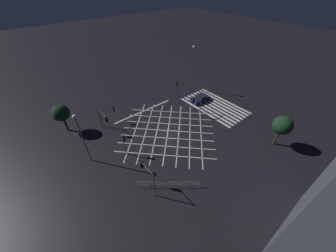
{
  "coord_description": "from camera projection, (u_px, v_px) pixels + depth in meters",
  "views": [
    {
      "loc": [
        -18.11,
        14.79,
        20.26
      ],
      "look_at": [
        0.0,
        0.0,
        0.97
      ],
      "focal_mm": 20.0,
      "sensor_mm": 36.0,
      "label": 1
    }
  ],
  "objects": [
    {
      "name": "traffic_light_median_north",
      "position": [
        124.0,
        141.0,
        25.38
      ],
      "size": [
        0.36,
        0.39,
        3.54
      ],
      "rotation": [
        0.0,
        0.0,
        -1.57
      ],
      "color": "#424244",
      "rests_on": "ground_plane"
    },
    {
      "name": "traffic_light_median_south",
      "position": [
        197.0,
        101.0,
        32.77
      ],
      "size": [
        0.36,
        2.41,
        3.81
      ],
      "rotation": [
        0.0,
        0.0,
        1.57
      ],
      "color": "#424244",
      "rests_on": "ground_plane"
    },
    {
      "name": "traffic_light_ne_main",
      "position": [
        104.0,
        118.0,
        29.29
      ],
      "size": [
        2.83,
        0.36,
        3.45
      ],
      "rotation": [
        0.0,
        0.0,
        3.14
      ],
      "color": "#424244",
      "rests_on": "ground_plane"
    },
    {
      "name": "road_markings",
      "position": [
        196.0,
        114.0,
        34.55
      ],
      "size": [
        18.26,
        24.29,
        0.01
      ],
      "color": "silver",
      "rests_on": "ground_plane"
    },
    {
      "name": "street_lamp_east",
      "position": [
        193.0,
        62.0,
        37.53
      ],
      "size": [
        0.48,
        0.48,
        9.47
      ],
      "color": "#424244",
      "rests_on": "ground_plane"
    },
    {
      "name": "traffic_light_nw_main",
      "position": [
        147.0,
        173.0,
        20.84
      ],
      "size": [
        2.54,
        0.36,
        4.02
      ],
      "color": "#424244",
      "rests_on": "ground_plane"
    },
    {
      "name": "street_tree_near",
      "position": [
        61.0,
        113.0,
        28.82
      ],
      "size": [
        2.6,
        2.6,
        4.78
      ],
      "color": "#38281C",
      "rests_on": "ground_plane"
    },
    {
      "name": "ground_plane",
      "position": [
        168.0,
        131.0,
        30.93
      ],
      "size": [
        200.0,
        200.0,
        0.0
      ],
      "primitive_type": "plane",
      "color": "black"
    },
    {
      "name": "street_tree_far",
      "position": [
        283.0,
        125.0,
        26.24
      ],
      "size": [
        2.69,
        2.69,
        5.0
      ],
      "color": "#38281C",
      "rests_on": "ground_plane"
    },
    {
      "name": "traffic_light_se_cross",
      "position": [
        177.0,
        85.0,
        38.04
      ],
      "size": [
        0.36,
        0.39,
        3.39
      ],
      "rotation": [
        0.0,
        0.0,
        1.57
      ],
      "color": "#424244",
      "rests_on": "ground_plane"
    },
    {
      "name": "street_lamp_west",
      "position": [
        79.0,
        129.0,
        22.38
      ],
      "size": [
        0.54,
        0.54,
        7.84
      ],
      "color": "#424244",
      "rests_on": "ground_plane"
    },
    {
      "name": "traffic_light_ne_cross",
      "position": [
        108.0,
        112.0,
        30.72
      ],
      "size": [
        0.36,
        2.87,
        3.3
      ],
      "rotation": [
        0.0,
        0.0,
        -1.57
      ],
      "color": "#424244",
      "rests_on": "ground_plane"
    },
    {
      "name": "waiting_car",
      "position": [
        200.0,
        98.0,
        37.68
      ],
      "size": [
        1.9,
        4.04,
        1.2
      ],
      "rotation": [
        0.0,
        0.0,
        1.57
      ],
      "color": "#191951",
      "rests_on": "ground_plane"
    },
    {
      "name": "pedestrian_railing",
      "position": [
        168.0,
        184.0,
        22.4
      ],
      "size": [
        4.89,
        5.97,
        1.05
      ],
      "rotation": [
        0.0,
        0.0,
        -2.26
      ],
      "color": "#9EA0A5",
      "rests_on": "ground_plane"
    }
  ]
}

